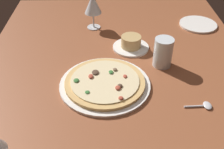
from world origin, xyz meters
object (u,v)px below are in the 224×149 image
ramekin_on_saucer (131,44)px  water_glass (163,54)px  pizza_main (105,83)px  side_plate (198,24)px  wine_glass_far (93,5)px  spoon (204,106)px

ramekin_on_saucer → water_glass: bearing=41.2°
pizza_main → side_plate: (-46.45, 46.90, -0.74)cm
ramekin_on_saucer → wine_glass_far: 27.54cm
pizza_main → side_plate: pizza_main is taller
wine_glass_far → pizza_main: bearing=6.7°
ramekin_on_saucer → spoon: 43.43cm
water_glass → spoon: 27.00cm
side_plate → spoon: spoon is taller
pizza_main → spoon: pizza_main is taller
ramekin_on_saucer → water_glass: (13.04, 11.42, 2.87)cm
spoon → wine_glass_far: bearing=-146.0°
pizza_main → wine_glass_far: (-45.23, -5.35, 10.70)cm
wine_glass_far → water_glass: bearing=40.9°
wine_glass_far → spoon: size_ratio=1.81×
ramekin_on_saucer → water_glass: 17.57cm
water_glass → spoon: size_ratio=1.26×
ramekin_on_saucer → spoon: (37.54, 21.75, -1.81)cm
pizza_main → wine_glass_far: 46.78cm
pizza_main → ramekin_on_saucer: bearing=155.9°
water_glass → side_plate: 41.74cm
water_glass → spoon: bearing=22.9°
pizza_main → water_glass: water_glass is taller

